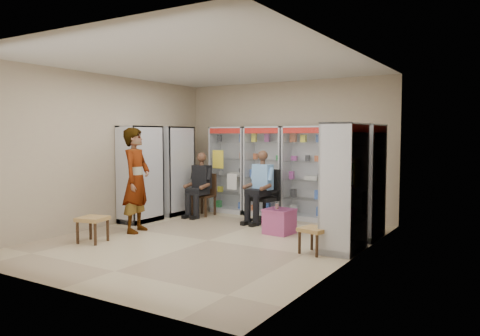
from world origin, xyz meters
The scene contains 18 objects.
floor centered at (0.00, 0.00, 0.00)m, with size 6.00×6.00×0.00m, color tan.
room_shell centered at (0.00, 0.00, 1.97)m, with size 5.02×6.02×3.01m.
cabinet_back_left centered at (-1.30, 2.73, 1.00)m, with size 0.90×0.50×2.00m, color silver.
cabinet_back_mid centered at (-0.35, 2.73, 1.00)m, with size 0.90×0.50×2.00m, color #AEB1B5.
cabinet_back_right centered at (0.60, 2.73, 1.00)m, with size 0.90×0.50×2.00m, color #A3A5AA.
cabinet_right_far centered at (2.23, 1.60, 1.00)m, with size 0.50×0.90×2.00m, color #A9ACB0.
cabinet_right_near centered at (2.23, 0.50, 1.00)m, with size 0.50×0.90×2.00m, color #A9ACB0.
cabinet_left_far centered at (-2.23, 1.80, 1.00)m, with size 0.50×0.90×2.00m, color silver.
cabinet_left_near centered at (-2.23, 0.70, 1.00)m, with size 0.50×0.90×2.00m, color silver.
wooden_chair centered at (-1.55, 2.00, 0.47)m, with size 0.42×0.42×0.94m, color #312313.
seated_customer centered at (-1.55, 1.95, 0.67)m, with size 0.44×0.60×1.34m, color black, non-canonical shape.
office_chair centered at (0.01, 2.00, 0.55)m, with size 0.60×0.60×1.10m, color black.
seated_shopkeeper centered at (0.01, 1.95, 0.70)m, with size 0.46×0.64×1.40m, color #79B3EF, non-canonical shape.
pink_trunk centered at (0.80, 1.13, 0.23)m, with size 0.48×0.46×0.46m, color #BD4B7B.
tea_glass centered at (0.74, 1.14, 0.51)m, with size 0.07×0.07×0.10m, color #522507.
woven_stool_a centered at (1.90, 0.12, 0.20)m, with size 0.40×0.40×0.40m, color #A57645.
woven_stool_b centered at (-1.58, -1.14, 0.22)m, with size 0.43×0.43×0.43m, color #B0864A.
standing_man centered at (-1.56, -0.12, 0.97)m, with size 0.71×0.47×1.94m, color gray.
Camera 1 is at (4.62, -6.48, 1.80)m, focal length 35.00 mm.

